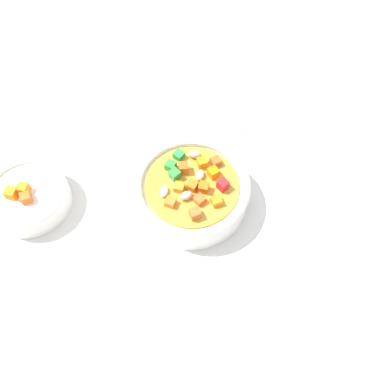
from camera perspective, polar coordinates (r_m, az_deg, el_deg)
name	(u,v)px	position (r cm, az deg, el deg)	size (l,w,h in cm)	color
ground_plane	(192,203)	(61.29, 0.00, -1.61)	(140.00, 140.00, 2.00)	silver
soup_bowl_main	(192,191)	(58.05, 0.00, 0.18)	(16.57, 16.57, 5.89)	white
spoon	(239,127)	(68.27, 6.59, 9.12)	(21.34, 2.52, 0.93)	silver
side_bowl_small	(28,196)	(63.00, -22.15, -0.59)	(11.83, 11.83, 4.71)	white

